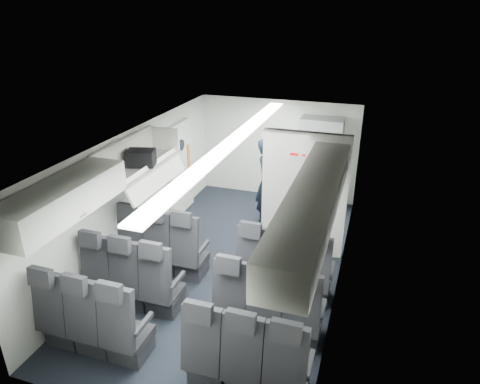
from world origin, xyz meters
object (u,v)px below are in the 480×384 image
Objects in this scene: galley_unit at (319,164)px; carry_on_bag at (141,158)px; seat_row_rear at (165,343)px; boarding_door at (180,168)px; seat_row_front at (221,261)px; flight_attendant at (268,182)px; seat_row_mid at (197,296)px.

galley_unit is 3.88m from carry_on_bag.
seat_row_rear is at bearing -100.65° from galley_unit.
galley_unit is at bearing 79.35° from seat_row_rear.
carry_on_bag reaches higher than boarding_door.
boarding_door is 2.03m from carry_on_bag.
seat_row_front is at bearing -106.28° from galley_unit.
flight_attendant is (0.14, 4.00, 0.45)m from seat_row_rear.
seat_row_mid is at bearing -90.00° from seat_row_front.
galley_unit reaches higher than flight_attendant.
seat_row_front is at bearing -26.46° from carry_on_bag.
galley_unit is at bearing 36.70° from carry_on_bag.
galley_unit is (0.95, 4.15, 0.55)m from seat_row_mid.
boarding_door is (-1.64, 2.09, 0.55)m from seat_row_front.
seat_row_mid is 1.00× the size of seat_row_rear.
flight_attendant is at bearing 88.02° from seat_row_rear.
galley_unit is 1.34m from flight_attendant.
seat_row_rear is 8.13× the size of carry_on_bag.
carry_on_bag reaches higher than seat_row_mid.
galley_unit reaches higher than seat_row_front.
seat_row_rear is 4.02m from flight_attendant.
galley_unit is at bearing 24.28° from boarding_door.
seat_row_front is 1.80m from seat_row_rear.
seat_row_front is 1.00× the size of seat_row_rear.
seat_row_mid is at bearing 90.00° from seat_row_rear.
seat_row_mid and seat_row_rear have the same top height.
galley_unit is at bearing 77.12° from seat_row_mid.
seat_row_mid is (0.00, -0.90, 0.00)m from seat_row_front.
galley_unit is 1.02× the size of boarding_door.
galley_unit is (0.95, 5.05, 0.55)m from seat_row_rear.
carry_on_bag reaches higher than seat_row_rear.
flight_attendant is (-0.81, -1.06, -0.10)m from galley_unit.
seat_row_mid is 1.95× the size of flight_attendant.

